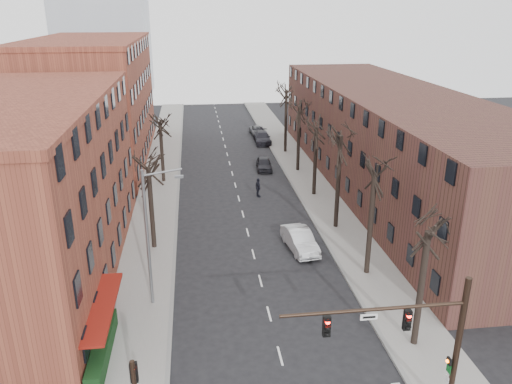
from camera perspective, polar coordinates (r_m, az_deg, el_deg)
name	(u,v)px	position (r m, az deg, el deg)	size (l,w,h in m)	color
sidewalk_left	(161,179)	(55.97, -10.84, 1.53)	(4.00, 90.00, 0.15)	gray
sidewalk_right	(303,173)	(57.13, 5.37, 2.20)	(4.00, 90.00, 0.15)	gray
building_left_near	(18,195)	(36.96, -25.56, -0.31)	(12.00, 26.00, 12.00)	brown
building_left_far	(93,103)	(64.00, -18.09, 9.66)	(12.00, 28.00, 14.00)	brown
building_right	(391,139)	(53.54, 15.14, 5.82)	(12.00, 50.00, 10.00)	#492A22
awning_left	(108,346)	(30.29, -16.54, -16.57)	(1.20, 7.00, 0.15)	maroon
hedge	(102,348)	(29.14, -17.17, -16.71)	(0.80, 6.00, 1.00)	#123315
tree_right_a	(413,345)	(30.57, 17.56, -16.31)	(5.20, 5.20, 10.00)	black
tree_right_b	(366,274)	(36.74, 12.49, -9.12)	(5.20, 5.20, 10.80)	black
tree_right_c	(335,228)	(43.51, 9.06, -4.04)	(5.20, 5.20, 11.60)	black
tree_right_d	(314,195)	(50.64, 6.61, -0.35)	(5.20, 5.20, 10.00)	black
tree_right_e	(298,171)	(58.00, 4.78, 2.42)	(5.20, 5.20, 10.80)	black
tree_right_f	(285,152)	(65.51, 3.35, 4.56)	(5.20, 5.20, 11.60)	black
tree_left_a	(155,248)	(40.26, -11.52, -6.31)	(5.20, 5.20, 9.50)	black
tree_left_b	(164,182)	(55.02, -10.48, 1.14)	(5.20, 5.20, 9.50)	black
signal_mast_arm	(426,337)	(23.61, 18.84, -15.42)	(8.14, 0.30, 7.20)	black
streetlight	(150,233)	(30.86, -12.04, -4.56)	(2.45, 0.22, 9.03)	slate
silver_sedan	(300,240)	(39.04, 5.03, -5.50)	(1.72, 4.94, 1.63)	silver
parked_car_near	(264,164)	(58.10, 0.92, 3.25)	(1.68, 4.18, 1.42)	black
parked_car_mid	(262,138)	(69.83, 0.74, 6.23)	(2.14, 5.27, 1.53)	black
parked_car_far	(258,131)	(74.34, 0.24, 7.00)	(2.11, 4.57, 1.27)	#515358
pedestrian_crossing	(258,188)	(49.52, 0.25, 0.51)	(1.15, 0.48, 1.96)	black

